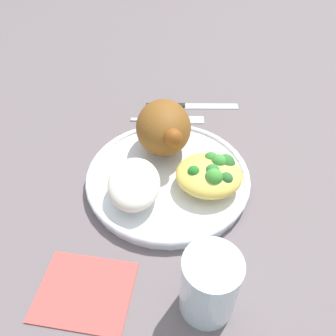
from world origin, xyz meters
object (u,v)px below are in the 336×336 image
at_px(rice_pile, 134,184).
at_px(fork, 172,119).
at_px(plate, 168,177).
at_px(water_glass, 209,285).
at_px(roasted_chicken, 164,128).
at_px(mac_cheese_with_broccoli, 211,174).
at_px(napkin, 85,291).
at_px(knife, 184,105).

height_order(rice_pile, fork, rice_pile).
distance_m(plate, rice_pile, 0.07).
bearing_deg(plate, water_glass, 11.48).
xyz_separation_m(roasted_chicken, rice_pile, (0.10, -0.04, -0.02)).
bearing_deg(mac_cheese_with_broccoli, plate, -110.34).
bearing_deg(mac_cheese_with_broccoli, napkin, -46.82).
bearing_deg(napkin, plate, 149.71).
xyz_separation_m(roasted_chicken, water_glass, (0.26, 0.05, -0.01)).
height_order(mac_cheese_with_broccoli, napkin, mac_cheese_with_broccoli).
relative_size(plate, water_glass, 2.75).
xyz_separation_m(plate, fork, (-0.16, 0.01, -0.01)).
bearing_deg(knife, rice_pile, -19.06).
height_order(rice_pile, knife, rice_pile).
xyz_separation_m(roasted_chicken, napkin, (0.24, -0.10, -0.06)).
bearing_deg(knife, fork, -28.21).
relative_size(rice_pile, napkin, 0.87).
height_order(knife, napkin, knife).
distance_m(fork, knife, 0.05).
xyz_separation_m(rice_pile, fork, (-0.20, 0.06, -0.04)).
xyz_separation_m(fork, water_glass, (0.36, 0.03, 0.04)).
distance_m(rice_pile, mac_cheese_with_broccoli, 0.11).
height_order(fork, knife, knife).
height_order(fork, napkin, fork).
bearing_deg(mac_cheese_with_broccoli, rice_pile, -80.90).
bearing_deg(water_glass, rice_pile, -150.24).
xyz_separation_m(plate, napkin, (0.18, -0.11, -0.01)).
bearing_deg(rice_pile, roasted_chicken, 156.88).
xyz_separation_m(fork, napkin, (0.34, -0.12, -0.00)).
height_order(mac_cheese_with_broccoli, fork, mac_cheese_with_broccoli).
bearing_deg(roasted_chicken, knife, 163.93).
bearing_deg(water_glass, knife, -179.53).
distance_m(plate, knife, 0.21).
distance_m(water_glass, napkin, 0.15).
relative_size(knife, napkin, 1.68).
xyz_separation_m(mac_cheese_with_broccoli, fork, (-0.19, -0.05, -0.04)).
relative_size(rice_pile, mac_cheese_with_broccoli, 1.00).
bearing_deg(fork, knife, 151.79).
height_order(water_glass, napkin, water_glass).
height_order(roasted_chicken, mac_cheese_with_broccoli, roasted_chicken).
bearing_deg(plate, roasted_chicken, -175.07).
relative_size(plate, knife, 1.35).
bearing_deg(napkin, knife, 159.95).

